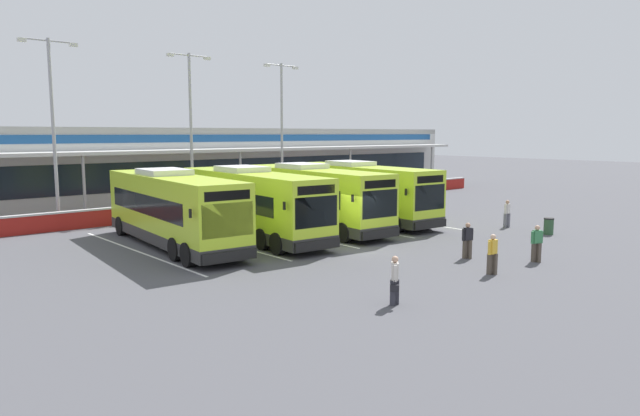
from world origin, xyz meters
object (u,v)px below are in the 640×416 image
at_px(coach_bus_leftmost, 173,210).
at_px(coach_bus_right_centre, 360,193).
at_px(pedestrian_near_bin, 507,213).
at_px(pedestrian_in_dark_coat, 493,253).
at_px(coach_bus_left_centre, 251,204).
at_px(lamp_post_west, 53,121).
at_px(lamp_post_east, 282,124).
at_px(lamp_post_centre, 191,123).
at_px(pedestrian_approaching_bus, 537,242).
at_px(pedestrian_child, 467,239).
at_px(coach_bus_centre, 311,198).
at_px(litter_bin, 549,226).
at_px(pedestrian_with_handbag, 395,279).

relative_size(coach_bus_leftmost, coach_bus_right_centre, 1.00).
bearing_deg(pedestrian_near_bin, pedestrian_in_dark_coat, -151.77).
distance_m(coach_bus_left_centre, lamp_post_west, 13.28).
bearing_deg(lamp_post_east, coach_bus_right_centre, -101.36).
distance_m(coach_bus_left_centre, coach_bus_right_centre, 8.58).
relative_size(pedestrian_near_bin, lamp_post_centre, 0.15).
xyz_separation_m(coach_bus_leftmost, pedestrian_approaching_bus, (10.19, -13.64, -0.91)).
bearing_deg(pedestrian_child, coach_bus_right_centre, 68.64).
bearing_deg(coach_bus_right_centre, coach_bus_centre, -177.08).
distance_m(coach_bus_leftmost, coach_bus_right_centre, 12.85).
relative_size(pedestrian_child, lamp_post_centre, 0.15).
relative_size(pedestrian_in_dark_coat, pedestrian_near_bin, 1.00).
xyz_separation_m(lamp_post_east, litter_bin, (2.08, -21.43, -5.82)).
distance_m(coach_bus_right_centre, pedestrian_with_handbag, 18.12).
distance_m(coach_bus_left_centre, pedestrian_approaching_bus, 14.38).
xyz_separation_m(coach_bus_right_centre, lamp_post_east, (2.21, 10.99, 4.50)).
bearing_deg(litter_bin, pedestrian_in_dark_coat, -164.04).
relative_size(coach_bus_right_centre, litter_bin, 13.26).
xyz_separation_m(lamp_post_west, lamp_post_centre, (9.13, 0.27, 0.00)).
bearing_deg(pedestrian_in_dark_coat, litter_bin, 15.96).
bearing_deg(pedestrian_child, coach_bus_centre, 89.64).
xyz_separation_m(pedestrian_child, lamp_post_east, (6.53, 22.04, 5.42)).
bearing_deg(coach_bus_leftmost, coach_bus_left_centre, -7.49).
relative_size(coach_bus_centre, lamp_post_east, 1.12).
bearing_deg(pedestrian_with_handbag, coach_bus_left_centre, 75.43).
xyz_separation_m(coach_bus_centre, pedestrian_in_dark_coat, (-1.78, -13.17, -0.91)).
distance_m(pedestrian_child, lamp_post_centre, 22.30).
distance_m(lamp_post_west, litter_bin, 29.01).
xyz_separation_m(coach_bus_right_centre, pedestrian_with_handbag, (-12.00, -13.54, -0.93)).
bearing_deg(lamp_post_centre, coach_bus_leftmost, -123.25).
bearing_deg(pedestrian_near_bin, lamp_post_east, 97.90).
relative_size(coach_bus_leftmost, coach_bus_left_centre, 1.00).
height_order(pedestrian_in_dark_coat, litter_bin, pedestrian_in_dark_coat).
bearing_deg(pedestrian_child, lamp_post_east, 73.50).
xyz_separation_m(lamp_post_centre, lamp_post_east, (8.30, 0.49, 0.00)).
relative_size(coach_bus_centre, pedestrian_approaching_bus, 7.61).
relative_size(coach_bus_centre, pedestrian_in_dark_coat, 7.61).
relative_size(pedestrian_child, lamp_post_west, 0.15).
xyz_separation_m(coach_bus_centre, litter_bin, (8.54, -10.22, -1.32)).
relative_size(pedestrian_child, pedestrian_near_bin, 1.00).
xyz_separation_m(coach_bus_centre, pedestrian_approaching_bus, (1.60, -13.22, -0.91)).
relative_size(lamp_post_centre, litter_bin, 11.83).
distance_m(coach_bus_centre, coach_bus_right_centre, 4.26).
bearing_deg(pedestrian_with_handbag, pedestrian_in_dark_coat, 1.47).
relative_size(coach_bus_leftmost, pedestrian_in_dark_coat, 7.61).
relative_size(coach_bus_left_centre, lamp_post_centre, 1.12).
relative_size(coach_bus_leftmost, pedestrian_child, 7.61).
height_order(coach_bus_centre, lamp_post_centre, lamp_post_centre).
bearing_deg(lamp_post_west, coach_bus_right_centre, -33.88).
relative_size(pedestrian_near_bin, litter_bin, 1.74).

